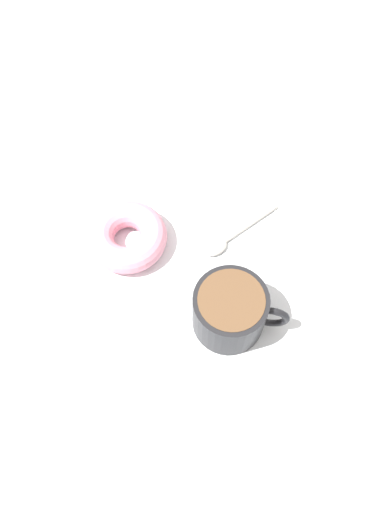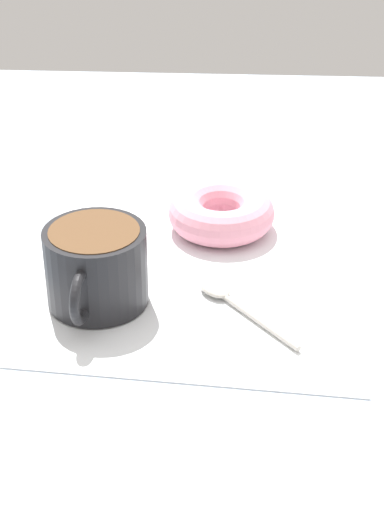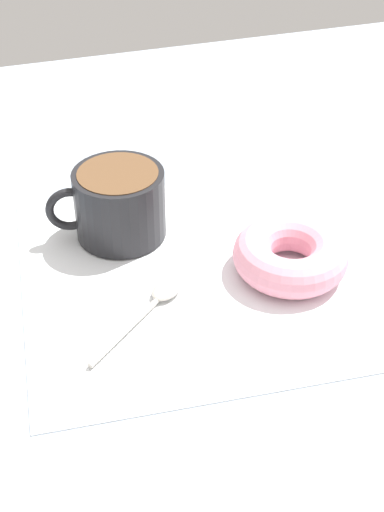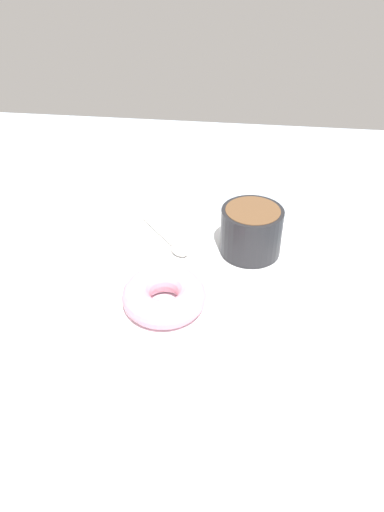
% 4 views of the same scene
% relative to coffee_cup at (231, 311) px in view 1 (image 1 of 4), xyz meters
% --- Properties ---
extents(ground_plane, '(1.20, 1.20, 0.02)m').
position_rel_coffee_cup_xyz_m(ground_plane, '(0.10, 0.07, -0.05)').
color(ground_plane, '#99A8B7').
extents(napkin, '(0.36, 0.36, 0.00)m').
position_rel_coffee_cup_xyz_m(napkin, '(0.09, 0.05, -0.04)').
color(napkin, white).
rests_on(napkin, ground_plane).
extents(coffee_cup, '(0.10, 0.13, 0.08)m').
position_rel_coffee_cup_xyz_m(coffee_cup, '(0.00, 0.00, 0.00)').
color(coffee_cup, black).
rests_on(coffee_cup, napkin).
extents(donut, '(0.12, 0.12, 0.04)m').
position_rel_coffee_cup_xyz_m(donut, '(0.11, 0.15, -0.02)').
color(donut, pink).
rests_on(donut, napkin).
extents(spoon, '(0.10, 0.11, 0.01)m').
position_rel_coffee_cup_xyz_m(spoon, '(0.12, 0.01, -0.04)').
color(spoon, '#B7B2A8').
rests_on(spoon, napkin).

